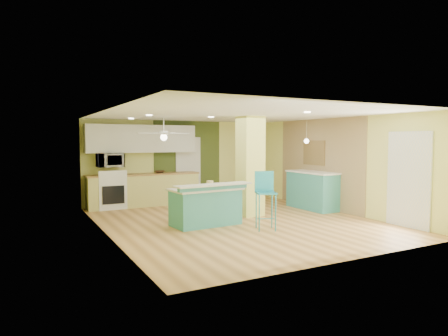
{
  "coord_description": "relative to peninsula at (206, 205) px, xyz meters",
  "views": [
    {
      "loc": [
        -4.62,
        -8.06,
        1.91
      ],
      "look_at": [
        -0.15,
        0.4,
        1.24
      ],
      "focal_mm": 32.0,
      "sensor_mm": 36.0,
      "label": 1
    }
  ],
  "objects": [
    {
      "name": "wall_decor",
      "position": [
        3.8,
        0.83,
        1.11
      ],
      "size": [
        0.03,
        0.9,
        0.7
      ],
      "primitive_type": "cube",
      "color": "brown",
      "rests_on": "wood_panel"
    },
    {
      "name": "fruit_bowl",
      "position": [
        0.0,
        3.17,
        0.53
      ],
      "size": [
        0.4,
        0.4,
        0.08
      ],
      "primitive_type": "imported",
      "rotation": [
        0.0,
        0.0,
        -0.36
      ],
      "color": "#3B2518",
      "rests_on": "kitchen_run"
    },
    {
      "name": "interior_door",
      "position": [
        1.03,
        3.49,
        0.56
      ],
      "size": [
        0.82,
        0.05,
        2.0
      ],
      "primitive_type": "cube",
      "color": "silver",
      "rests_on": "floor"
    },
    {
      "name": "ceiling",
      "position": [
        0.83,
        0.03,
        2.06
      ],
      "size": [
        6.0,
        7.0,
        0.01
      ],
      "primitive_type": "cube",
      "color": "white",
      "rests_on": "wall_back"
    },
    {
      "name": "wall_left",
      "position": [
        -2.17,
        0.03,
        0.81
      ],
      "size": [
        0.01,
        7.0,
        2.5
      ],
      "primitive_type": "cube",
      "color": "#E8EB7E",
      "rests_on": "floor"
    },
    {
      "name": "floor",
      "position": [
        0.83,
        0.03,
        -0.45
      ],
      "size": [
        6.0,
        7.0,
        0.01
      ],
      "primitive_type": "cube",
      "color": "olive",
      "rests_on": "ground"
    },
    {
      "name": "wall_front",
      "position": [
        0.83,
        -3.48,
        0.81
      ],
      "size": [
        6.0,
        0.01,
        2.5
      ],
      "primitive_type": "cube",
      "color": "#E8EB7E",
      "rests_on": "floor"
    },
    {
      "name": "wood_panel",
      "position": [
        3.82,
        0.63,
        0.81
      ],
      "size": [
        0.02,
        3.4,
        2.5
      ],
      "primitive_type": "cube",
      "color": "#8E7451",
      "rests_on": "floor"
    },
    {
      "name": "canister",
      "position": [
        0.09,
        -0.02,
        0.47
      ],
      "size": [
        0.15,
        0.15,
        0.17
      ],
      "primitive_type": "cylinder",
      "color": "gold",
      "rests_on": "peninsula"
    },
    {
      "name": "pendant_lamp",
      "position": [
        3.48,
        0.78,
        1.44
      ],
      "size": [
        0.14,
        0.14,
        0.69
      ],
      "color": "white",
      "rests_on": "ceiling"
    },
    {
      "name": "stove",
      "position": [
        -1.42,
        3.22,
        0.02
      ],
      "size": [
        0.76,
        0.66,
        1.08
      ],
      "color": "white",
      "rests_on": "floor"
    },
    {
      "name": "bar_stool",
      "position": [
        0.95,
        -0.95,
        0.39
      ],
      "size": [
        0.53,
        0.53,
        1.24
      ],
      "rotation": [
        0.0,
        0.0,
        -0.38
      ],
      "color": "teal",
      "rests_on": "floor"
    },
    {
      "name": "olive_accent",
      "position": [
        1.03,
        3.52,
        0.81
      ],
      "size": [
        2.2,
        0.02,
        2.5
      ],
      "primitive_type": "cube",
      "color": "#405020",
      "rests_on": "floor"
    },
    {
      "name": "upper_cabinets",
      "position": [
        -0.47,
        3.35,
        1.51
      ],
      "size": [
        3.2,
        0.34,
        0.8
      ],
      "primitive_type": "cube",
      "color": "silver",
      "rests_on": "wall_back"
    },
    {
      "name": "wall_back",
      "position": [
        0.83,
        3.53,
        0.81
      ],
      "size": [
        6.0,
        0.01,
        2.5
      ],
      "primitive_type": "cube",
      "color": "#E8EB7E",
      "rests_on": "floor"
    },
    {
      "name": "wall_right",
      "position": [
        3.84,
        0.03,
        0.81
      ],
      "size": [
        0.01,
        7.0,
        2.5
      ],
      "primitive_type": "cube",
      "color": "#E8EB7E",
      "rests_on": "floor"
    },
    {
      "name": "peninsula",
      "position": [
        0.0,
        0.0,
        0.0
      ],
      "size": [
        1.82,
        1.09,
        0.96
      ],
      "rotation": [
        0.0,
        0.0,
        0.08
      ],
      "color": "teal",
      "rests_on": "floor"
    },
    {
      "name": "ceiling_fan",
      "position": [
        -0.27,
        2.03,
        1.63
      ],
      "size": [
        1.41,
        1.41,
        0.61
      ],
      "color": "white",
      "rests_on": "ceiling"
    },
    {
      "name": "kitchen_run",
      "position": [
        -0.47,
        3.23,
        0.03
      ],
      "size": [
        3.25,
        0.63,
        0.94
      ],
      "color": "#CBC66A",
      "rests_on": "floor"
    },
    {
      "name": "side_counter",
      "position": [
        3.53,
        0.55,
        0.08
      ],
      "size": [
        0.69,
        1.62,
        1.04
      ],
      "color": "teal",
      "rests_on": "floor"
    },
    {
      "name": "column",
      "position": [
        1.48,
        0.53,
        0.81
      ],
      "size": [
        0.55,
        0.55,
        2.5
      ],
      "primitive_type": "cube",
      "color": "#E1E469",
      "rests_on": "floor"
    },
    {
      "name": "microwave",
      "position": [
        -1.42,
        3.23,
        0.91
      ],
      "size": [
        0.7,
        0.48,
        0.39
      ],
      "primitive_type": "imported",
      "color": "white",
      "rests_on": "wall_back"
    },
    {
      "name": "french_door",
      "position": [
        3.8,
        -2.27,
        0.61
      ],
      "size": [
        0.04,
        1.08,
        2.1
      ],
      "primitive_type": "cube",
      "color": "white",
      "rests_on": "floor"
    }
  ]
}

